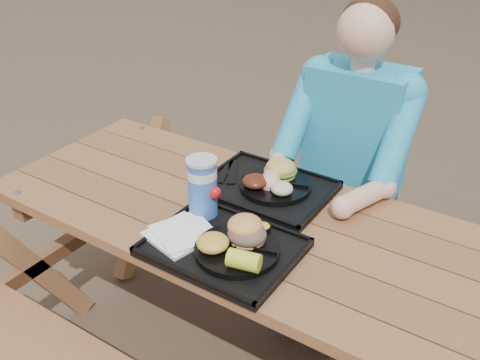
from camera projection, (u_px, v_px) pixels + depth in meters
The scene contains 17 objects.
picnic_table at pixel (240, 295), 2.03m from camera, with size 1.80×1.49×0.75m, color #999999, non-canonical shape.
tray_near at pixel (223, 248), 1.65m from camera, with size 0.45×0.35×0.02m, color black.
tray_far at pixel (267, 189), 1.95m from camera, with size 0.45×0.35×0.02m, color black.
plate_near at pixel (237, 250), 1.61m from camera, with size 0.26×0.26×0.02m, color black.
plate_far at pixel (275, 186), 1.93m from camera, with size 0.26×0.26×0.02m, color black.
napkin_stack at pixel (180, 234), 1.68m from camera, with size 0.18×0.18×0.02m, color white.
soda_cup at pixel (202, 188), 1.75m from camera, with size 0.10×0.10×0.20m, color #1750B3.
condiment_bbq at pixel (243, 222), 1.73m from camera, with size 0.05×0.05×0.03m, color black.
condiment_mustard at pixel (263, 230), 1.69m from camera, with size 0.05×0.05×0.03m, color yellow.
sandwich at pixel (247, 224), 1.60m from camera, with size 0.11×0.11×0.12m, color #E29D4F, non-canonical shape.
mac_cheese at pixel (213, 243), 1.58m from camera, with size 0.10×0.10×0.05m, color gold.
corn_cob at pixel (244, 260), 1.51m from camera, with size 0.09×0.09×0.06m, color #EEF333, non-canonical shape.
cutlery_far at pixel (232, 172), 2.03m from camera, with size 0.03×0.18×0.01m, color black.
burger at pixel (281, 164), 1.95m from camera, with size 0.11×0.11×0.10m, color gold, non-canonical shape.
baked_beans at pixel (255, 181), 1.90m from camera, with size 0.09×0.09×0.04m, color #571F11.
potato_salad at pixel (282, 189), 1.86m from camera, with size 0.08×0.08×0.04m, color beige.
diner at pixel (349, 182), 2.23m from camera, with size 0.48×0.84×1.28m, color teal, non-canonical shape.
Camera 1 is at (0.83, -1.28, 1.77)m, focal length 40.00 mm.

